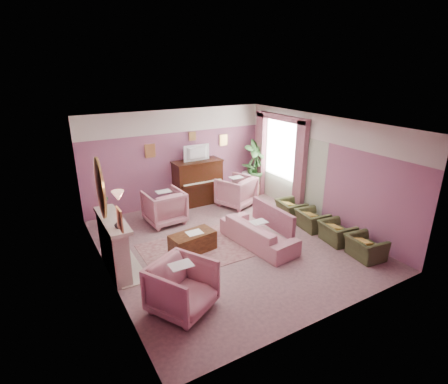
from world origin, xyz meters
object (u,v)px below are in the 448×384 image
sofa (258,229)px  olive_chair_c (312,217)px  television (198,152)px  floral_armchair_left (164,205)px  floral_armchair_front (182,285)px  side_table (250,183)px  coffee_table (193,242)px  floral_armchair_right (236,190)px  olive_chair_a (366,244)px  piano (198,183)px  olive_chair_b (337,230)px  olive_chair_d (291,206)px

sofa → olive_chair_c: sofa is taller
television → sofa: (0.07, -2.98, -1.20)m
floral_armchair_left → floral_armchair_front: (-1.03, -3.49, 0.00)m
floral_armchair_left → side_table: (3.23, 0.76, -0.14)m
coffee_table → floral_armchair_left: size_ratio=1.02×
floral_armchair_front → coffee_table: bearing=59.8°
floral_armchair_right → olive_chair_a: size_ratio=1.32×
sofa → coffee_table: bearing=162.6°
coffee_table → floral_armchair_right: bearing=38.7°
coffee_table → floral_armchair_right: 2.96m
olive_chair_c → television: bearing=119.8°
olive_chair_c → piano: bearing=119.4°
side_table → olive_chair_b: bearing=-92.1°
olive_chair_a → olive_chair_d: (0.00, 2.46, 0.00)m
floral_armchair_left → olive_chair_a: bearing=-51.5°
piano → floral_armchair_front: piano is taller
floral_armchair_front → olive_chair_d: size_ratio=1.32×
television → olive_chair_d: 3.06m
floral_armchair_front → television: bearing=60.5°
coffee_table → side_table: (3.26, 2.53, 0.12)m
floral_armchair_left → olive_chair_b: size_ratio=1.32×
floral_armchair_front → side_table: size_ratio=1.41×
side_table → floral_armchair_front: bearing=-135.1°
television → side_table: (1.86, 0.01, -1.25)m
coffee_table → olive_chair_b: 3.38m
television → floral_armchair_right: bearing=-37.1°
television → olive_chair_a: 5.11m
television → olive_chair_b: television is taller
floral_armchair_front → olive_chair_d: (4.12, 2.06, -0.17)m
coffee_table → olive_chair_a: (3.12, -2.12, 0.10)m
sofa → floral_armchair_left: size_ratio=2.02×
sofa → olive_chair_d: size_ratio=2.66×
coffee_table → olive_chair_b: olive_chair_b is taller
floral_armchair_front → side_table: (4.26, 4.25, -0.14)m
piano → floral_armchair_front: size_ratio=1.42×
piano → olive_chair_d: (1.72, -2.23, -0.33)m
coffee_table → olive_chair_b: size_ratio=1.34×
television → olive_chair_a: bearing=-69.7°
coffee_table → floral_armchair_front: 2.01m
olive_chair_c → floral_armchair_left: bearing=144.0°
floral_armchair_front → side_table: floral_armchair_front is taller
television → olive_chair_c: size_ratio=1.07×
television → olive_chair_d: (1.72, -2.18, -1.28)m
olive_chair_c → side_table: side_table is taller
floral_armchair_front → side_table: bearing=44.9°
coffee_table → floral_armchair_right: (2.30, 1.84, 0.27)m
coffee_table → olive_chair_d: olive_chair_d is taller
television → olive_chair_d: bearing=-51.7°
coffee_table → olive_chair_b: bearing=-22.6°
coffee_table → olive_chair_a: bearing=-34.2°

